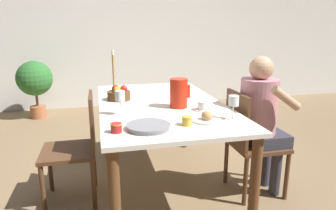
% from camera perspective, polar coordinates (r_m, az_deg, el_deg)
% --- Properties ---
extents(ground_plane, '(20.00, 20.00, 0.00)m').
position_cam_1_polar(ground_plane, '(2.82, -1.27, -14.97)').
color(ground_plane, '#7F6647').
extents(wall_back, '(10.00, 0.06, 2.60)m').
position_cam_1_polar(wall_back, '(5.43, -8.13, 13.55)').
color(wall_back, white).
rests_on(wall_back, ground_plane).
extents(dining_table, '(1.02, 1.76, 0.77)m').
position_cam_1_polar(dining_table, '(2.55, -1.35, -1.72)').
color(dining_table, silver).
rests_on(dining_table, ground_plane).
extents(chair_person_side, '(0.42, 0.42, 0.89)m').
position_cam_1_polar(chair_person_side, '(2.61, 15.24, -6.51)').
color(chair_person_side, '#51331E').
rests_on(chair_person_side, ground_plane).
extents(chair_opposite, '(0.42, 0.42, 0.89)m').
position_cam_1_polar(chair_opposite, '(2.53, -16.87, -7.33)').
color(chair_opposite, '#51331E').
rests_on(chair_opposite, ground_plane).
extents(person_seated, '(0.39, 0.41, 1.17)m').
position_cam_1_polar(person_seated, '(2.57, 17.39, -1.81)').
color(person_seated, '#33333D').
rests_on(person_seated, ground_plane).
extents(red_pitcher, '(0.17, 0.14, 0.23)m').
position_cam_1_polar(red_pitcher, '(2.37, 2.05, 2.30)').
color(red_pitcher, red).
rests_on(red_pitcher, dining_table).
extents(wine_glass_water, '(0.07, 0.07, 0.18)m').
position_cam_1_polar(wine_glass_water, '(2.19, -9.14, 1.50)').
color(wine_glass_water, white).
rests_on(wine_glass_water, dining_table).
extents(wine_glass_juice, '(0.07, 0.07, 0.17)m').
position_cam_1_polar(wine_glass_juice, '(2.10, 12.39, 0.52)').
color(wine_glass_juice, white).
rests_on(wine_glass_juice, dining_table).
extents(teacup_near_person, '(0.14, 0.14, 0.07)m').
position_cam_1_polar(teacup_near_person, '(2.32, 6.69, -0.28)').
color(teacup_near_person, silver).
rests_on(teacup_near_person, dining_table).
extents(serving_tray, '(0.28, 0.28, 0.03)m').
position_cam_1_polar(serving_tray, '(1.90, -3.77, -4.10)').
color(serving_tray, gray).
rests_on(serving_tray, dining_table).
extents(bread_plate, '(0.20, 0.20, 0.08)m').
position_cam_1_polar(bread_plate, '(2.06, 7.42, -2.51)').
color(bread_plate, silver).
rests_on(bread_plate, dining_table).
extents(jam_jar_amber, '(0.07, 0.07, 0.06)m').
position_cam_1_polar(jam_jar_amber, '(1.96, 3.61, -2.96)').
color(jam_jar_amber, gold).
rests_on(jam_jar_amber, dining_table).
extents(jam_jar_red, '(0.07, 0.07, 0.06)m').
position_cam_1_polar(jam_jar_red, '(1.85, -9.84, -4.21)').
color(jam_jar_red, '#A81E1E').
rests_on(jam_jar_red, dining_table).
extents(fruit_bowl, '(0.20, 0.20, 0.13)m').
position_cam_1_polar(fruit_bowl, '(2.67, -9.33, 2.05)').
color(fruit_bowl, brown).
rests_on(fruit_bowl, dining_table).
extents(candlestick_tall, '(0.06, 0.06, 0.41)m').
position_cam_1_polar(candlestick_tall, '(2.98, -10.31, 5.63)').
color(candlestick_tall, olive).
rests_on(candlestick_tall, dining_table).
extents(potted_plant, '(0.53, 0.53, 0.90)m').
position_cam_1_polar(potted_plant, '(5.04, -24.05, 4.29)').
color(potted_plant, '#A8603D').
rests_on(potted_plant, ground_plane).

